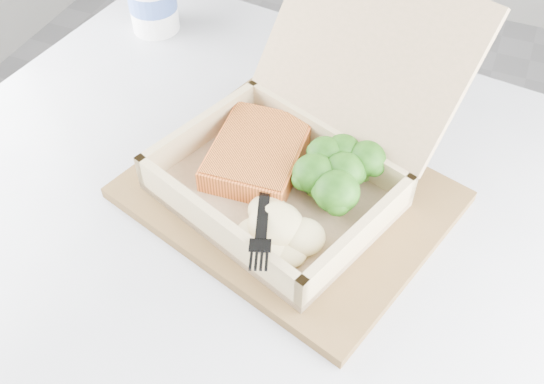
% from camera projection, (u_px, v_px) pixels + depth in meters
% --- Properties ---
extents(cafe_table, '(0.88, 0.88, 0.73)m').
position_uv_depth(cafe_table, '(232.00, 309.00, 0.80)').
color(cafe_table, black).
rests_on(cafe_table, floor).
extents(serving_tray, '(0.39, 0.35, 0.01)m').
position_uv_depth(serving_tray, '(288.00, 195.00, 0.68)').
color(serving_tray, brown).
rests_on(serving_tray, cafe_table).
extents(takeout_container, '(0.32, 0.36, 0.20)m').
position_uv_depth(takeout_container, '(305.00, 141.00, 0.66)').
color(takeout_container, tan).
rests_on(takeout_container, serving_tray).
extents(salmon_fillet, '(0.11, 0.14, 0.03)m').
position_uv_depth(salmon_fillet, '(258.00, 153.00, 0.68)').
color(salmon_fillet, orange).
rests_on(salmon_fillet, takeout_container).
extents(broccoli_pile, '(0.11, 0.11, 0.04)m').
position_uv_depth(broccoli_pile, '(343.00, 177.00, 0.65)').
color(broccoli_pile, '#317B1B').
rests_on(broccoli_pile, takeout_container).
extents(mashed_potatoes, '(0.09, 0.08, 0.03)m').
position_uv_depth(mashed_potatoes, '(275.00, 224.00, 0.61)').
color(mashed_potatoes, beige).
rests_on(mashed_potatoes, takeout_container).
extents(plastic_fork, '(0.07, 0.14, 0.03)m').
position_uv_depth(plastic_fork, '(264.00, 193.00, 0.62)').
color(plastic_fork, black).
rests_on(plastic_fork, mashed_potatoes).
extents(receipt, '(0.15, 0.17, 0.00)m').
position_uv_depth(receipt, '(366.00, 122.00, 0.77)').
color(receipt, white).
rests_on(receipt, cafe_table).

